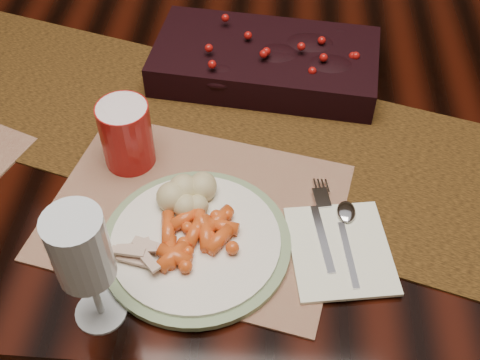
# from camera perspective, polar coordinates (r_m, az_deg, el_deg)

# --- Properties ---
(floor) EXTENTS (5.00, 5.00, 0.00)m
(floor) POSITION_cam_1_polar(r_m,az_deg,el_deg) (1.63, -0.71, -12.34)
(floor) COLOR black
(floor) RESTS_ON ground
(dining_table) EXTENTS (1.80, 1.00, 0.75)m
(dining_table) POSITION_cam_1_polar(r_m,az_deg,el_deg) (1.32, -0.86, -4.31)
(dining_table) COLOR black
(dining_table) RESTS_ON floor
(table_runner) EXTENTS (1.68, 0.79, 0.00)m
(table_runner) POSITION_cam_1_polar(r_m,az_deg,el_deg) (0.96, 1.27, 3.62)
(table_runner) COLOR #422409
(table_runner) RESTS_ON dining_table
(centerpiece) EXTENTS (0.40, 0.24, 0.08)m
(centerpiece) POSITION_cam_1_polar(r_m,az_deg,el_deg) (1.06, 2.43, 11.57)
(centerpiece) COLOR black
(centerpiece) RESTS_ON table_runner
(placemat_main) EXTENTS (0.46, 0.38, 0.00)m
(placemat_main) POSITION_cam_1_polar(r_m,az_deg,el_deg) (0.86, -4.21, -2.93)
(placemat_main) COLOR #9D6A4F
(placemat_main) RESTS_ON dining_table
(dinner_plate) EXTENTS (0.29, 0.29, 0.01)m
(dinner_plate) POSITION_cam_1_polar(r_m,az_deg,el_deg) (0.82, -4.22, -5.93)
(dinner_plate) COLOR white
(dinner_plate) RESTS_ON placemat_main
(baby_carrots) EXTENTS (0.13, 0.12, 0.02)m
(baby_carrots) POSITION_cam_1_polar(r_m,az_deg,el_deg) (0.80, -4.21, -5.58)
(baby_carrots) COLOR #D24B17
(baby_carrots) RESTS_ON dinner_plate
(mashed_potatoes) EXTENTS (0.10, 0.09, 0.04)m
(mashed_potatoes) POSITION_cam_1_polar(r_m,az_deg,el_deg) (0.84, -5.06, -0.99)
(mashed_potatoes) COLOR #CDB783
(mashed_potatoes) RESTS_ON dinner_plate
(turkey_shreds) EXTENTS (0.09, 0.09, 0.02)m
(turkey_shreds) POSITION_cam_1_polar(r_m,az_deg,el_deg) (0.80, -9.72, -6.65)
(turkey_shreds) COLOR beige
(turkey_shreds) RESTS_ON dinner_plate
(napkin) EXTENTS (0.16, 0.17, 0.01)m
(napkin) POSITION_cam_1_polar(r_m,az_deg,el_deg) (0.83, 9.47, -6.55)
(napkin) COLOR white
(napkin) RESTS_ON placemat_main
(fork) EXTENTS (0.05, 0.15, 0.00)m
(fork) POSITION_cam_1_polar(r_m,az_deg,el_deg) (0.84, 7.81, -4.49)
(fork) COLOR silver
(fork) RESTS_ON napkin
(spoon) EXTENTS (0.05, 0.14, 0.00)m
(spoon) POSITION_cam_1_polar(r_m,az_deg,el_deg) (0.83, 10.17, -5.67)
(spoon) COLOR silver
(spoon) RESTS_ON napkin
(red_cup) EXTENTS (0.09, 0.09, 0.11)m
(red_cup) POSITION_cam_1_polar(r_m,az_deg,el_deg) (0.90, -10.72, 4.26)
(red_cup) COLOR #A61613
(red_cup) RESTS_ON placemat_main
(wine_glass) EXTENTS (0.08, 0.08, 0.19)m
(wine_glass) POSITION_cam_1_polar(r_m,az_deg,el_deg) (0.71, -14.26, -8.37)
(wine_glass) COLOR #A3B0BA
(wine_glass) RESTS_ON dining_table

